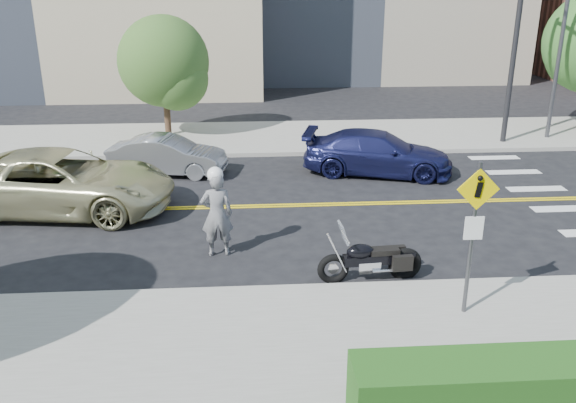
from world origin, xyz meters
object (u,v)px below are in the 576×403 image
(pedestrian_sign, at_px, (474,225))
(motorcyclist, at_px, (217,212))
(motorcycle, at_px, (371,251))
(parked_car_silver, at_px, (167,155))
(parked_car_blue, at_px, (378,153))
(suv, at_px, (62,182))

(pedestrian_sign, distance_m, motorcyclist, 5.85)
(pedestrian_sign, distance_m, motorcycle, 2.61)
(motorcyclist, relative_size, parked_car_silver, 0.57)
(pedestrian_sign, distance_m, parked_car_silver, 11.74)
(motorcyclist, bearing_deg, pedestrian_sign, 141.76)
(parked_car_silver, bearing_deg, parked_car_blue, -82.46)
(parked_car_silver, bearing_deg, motorcyclist, -152.31)
(suv, bearing_deg, motorcyclist, -118.02)
(pedestrian_sign, height_order, suv, pedestrian_sign)
(suv, bearing_deg, parked_car_blue, -66.05)
(pedestrian_sign, bearing_deg, motorcycle, 130.99)
(parked_car_blue, bearing_deg, pedestrian_sign, -166.70)
(parked_car_blue, bearing_deg, parked_car_silver, 101.04)
(pedestrian_sign, height_order, motorcycle, pedestrian_sign)
(pedestrian_sign, distance_m, parked_car_blue, 9.20)
(suv, relative_size, parked_car_blue, 1.26)
(parked_car_silver, distance_m, parked_car_blue, 6.93)
(motorcyclist, height_order, motorcycle, motorcyclist)
(pedestrian_sign, bearing_deg, parked_car_silver, 125.20)
(motorcyclist, height_order, parked_car_blue, motorcyclist)
(parked_car_silver, relative_size, parked_car_blue, 0.79)
(pedestrian_sign, xyz_separation_m, parked_car_silver, (-6.72, 9.53, -1.33))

